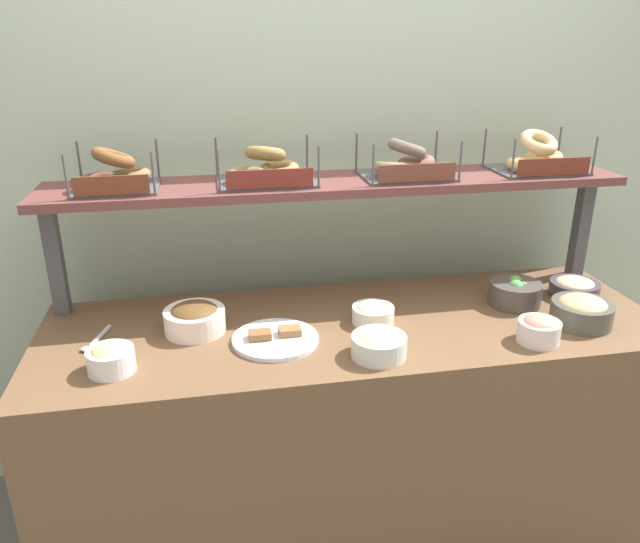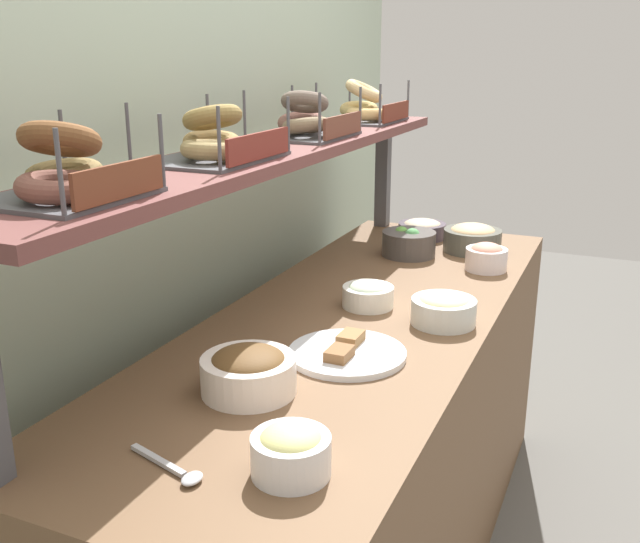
{
  "view_description": "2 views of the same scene",
  "coord_description": "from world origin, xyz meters",
  "px_view_note": "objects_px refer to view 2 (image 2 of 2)",
  "views": [
    {
      "loc": [
        -0.46,
        -1.77,
        1.76
      ],
      "look_at": [
        -0.11,
        0.04,
        1.03
      ],
      "focal_mm": 33.97,
      "sensor_mm": 36.0,
      "label": 1
    },
    {
      "loc": [
        -1.71,
        -0.64,
        1.53
      ],
      "look_at": [
        -0.21,
        0.02,
        1.02
      ],
      "focal_mm": 40.52,
      "sensor_mm": 36.0,
      "label": 2
    }
  ],
  "objects_px": {
    "bowl_scallion_spread": "(368,294)",
    "bagel_basket_everything": "(214,141)",
    "bowl_egg_salad": "(291,451)",
    "bowl_chocolate_spread": "(249,371)",
    "bagel_basket_poppy": "(306,121)",
    "bowl_tuna_salad": "(422,229)",
    "bowl_hummus": "(472,238)",
    "serving_plate_white": "(347,353)",
    "bagel_basket_plain": "(364,108)",
    "bowl_lox_spread": "(486,257)",
    "bagel_basket_cinnamon_raisin": "(64,173)",
    "bowl_veggie_mix": "(409,242)",
    "bowl_potato_salad": "(444,308)",
    "serving_spoon_near_plate": "(177,470)"
  },
  "relations": [
    {
      "from": "bowl_veggie_mix",
      "to": "serving_spoon_near_plate",
      "type": "xyz_separation_m",
      "value": [
        -1.44,
        -0.04,
        -0.04
      ]
    },
    {
      "from": "bowl_scallion_spread",
      "to": "bagel_basket_everything",
      "type": "bearing_deg",
      "value": 139.32
    },
    {
      "from": "bagel_basket_plain",
      "to": "bowl_potato_salad",
      "type": "bearing_deg",
      "value": -145.8
    },
    {
      "from": "bowl_potato_salad",
      "to": "serving_plate_white",
      "type": "distance_m",
      "value": 0.33
    },
    {
      "from": "bagel_basket_poppy",
      "to": "bowl_tuna_salad",
      "type": "bearing_deg",
      "value": -17.88
    },
    {
      "from": "bowl_lox_spread",
      "to": "bowl_veggie_mix",
      "type": "distance_m",
      "value": 0.28
    },
    {
      "from": "bowl_scallion_spread",
      "to": "bagel_basket_cinnamon_raisin",
      "type": "height_order",
      "value": "bagel_basket_cinnamon_raisin"
    },
    {
      "from": "bagel_basket_plain",
      "to": "bowl_veggie_mix",
      "type": "bearing_deg",
      "value": -123.41
    },
    {
      "from": "bowl_lox_spread",
      "to": "bagel_basket_plain",
      "type": "relative_size",
      "value": 0.41
    },
    {
      "from": "bowl_potato_salad",
      "to": "bowl_veggie_mix",
      "type": "bearing_deg",
      "value": 25.01
    },
    {
      "from": "serving_plate_white",
      "to": "bagel_basket_cinnamon_raisin",
      "type": "xyz_separation_m",
      "value": [
        -0.47,
        0.34,
        0.47
      ]
    },
    {
      "from": "serving_plate_white",
      "to": "serving_spoon_near_plate",
      "type": "xyz_separation_m",
      "value": [
        -0.56,
        0.08,
        -0.0
      ]
    },
    {
      "from": "bowl_egg_salad",
      "to": "bagel_basket_everything",
      "type": "bearing_deg",
      "value": 40.9
    },
    {
      "from": "bowl_hummus",
      "to": "bagel_basket_plain",
      "type": "relative_size",
      "value": 0.62
    },
    {
      "from": "serving_spoon_near_plate",
      "to": "bagel_basket_plain",
      "type": "bearing_deg",
      "value": 9.37
    },
    {
      "from": "bagel_basket_everything",
      "to": "bowl_veggie_mix",
      "type": "bearing_deg",
      "value": -14.69
    },
    {
      "from": "bowl_tuna_salad",
      "to": "bowl_hummus",
      "type": "bearing_deg",
      "value": -117.05
    },
    {
      "from": "bowl_egg_salad",
      "to": "serving_spoon_near_plate",
      "type": "height_order",
      "value": "bowl_egg_salad"
    },
    {
      "from": "bowl_lox_spread",
      "to": "bagel_basket_cinnamon_raisin",
      "type": "relative_size",
      "value": 0.49
    },
    {
      "from": "serving_spoon_near_plate",
      "to": "bagel_basket_everything",
      "type": "xyz_separation_m",
      "value": [
        0.58,
        0.26,
        0.47
      ]
    },
    {
      "from": "bagel_basket_plain",
      "to": "bowl_lox_spread",
      "type": "bearing_deg",
      "value": -112.85
    },
    {
      "from": "bowl_egg_salad",
      "to": "bowl_chocolate_spread",
      "type": "xyz_separation_m",
      "value": [
        0.24,
        0.21,
        0.0
      ]
    },
    {
      "from": "bowl_lox_spread",
      "to": "bagel_basket_poppy",
      "type": "xyz_separation_m",
      "value": [
        -0.29,
        0.5,
        0.43
      ]
    },
    {
      "from": "bowl_veggie_mix",
      "to": "bagel_basket_plain",
      "type": "relative_size",
      "value": 0.57
    },
    {
      "from": "bagel_basket_everything",
      "to": "bagel_basket_plain",
      "type": "height_order",
      "value": "bagel_basket_plain"
    },
    {
      "from": "bowl_egg_salad",
      "to": "bagel_basket_cinnamon_raisin",
      "type": "height_order",
      "value": "bagel_basket_cinnamon_raisin"
    },
    {
      "from": "bowl_egg_salad",
      "to": "bowl_veggie_mix",
      "type": "xyz_separation_m",
      "value": [
        1.36,
        0.21,
        0.0
      ]
    },
    {
      "from": "bowl_hummus",
      "to": "bagel_basket_poppy",
      "type": "distance_m",
      "value": 0.78
    },
    {
      "from": "bowl_chocolate_spread",
      "to": "bagel_basket_plain",
      "type": "bearing_deg",
      "value": 10.07
    },
    {
      "from": "bowl_scallion_spread",
      "to": "bowl_chocolate_spread",
      "type": "bearing_deg",
      "value": 175.35
    },
    {
      "from": "bowl_tuna_salad",
      "to": "bagel_basket_poppy",
      "type": "distance_m",
      "value": 0.78
    },
    {
      "from": "bowl_lox_spread",
      "to": "bowl_chocolate_spread",
      "type": "height_order",
      "value": "bowl_chocolate_spread"
    },
    {
      "from": "bowl_hummus",
      "to": "bowl_chocolate_spread",
      "type": "height_order",
      "value": "same"
    },
    {
      "from": "bowl_chocolate_spread",
      "to": "bagel_basket_poppy",
      "type": "height_order",
      "value": "bagel_basket_poppy"
    },
    {
      "from": "bowl_egg_salad",
      "to": "bagel_basket_poppy",
      "type": "xyz_separation_m",
      "value": [
        1.0,
        0.43,
        0.44
      ]
    },
    {
      "from": "bagel_basket_cinnamon_raisin",
      "to": "bowl_veggie_mix",
      "type": "bearing_deg",
      "value": -9.42
    },
    {
      "from": "bowl_lox_spread",
      "to": "bowl_egg_salad",
      "type": "height_order",
      "value": "bowl_lox_spread"
    },
    {
      "from": "bowl_chocolate_spread",
      "to": "bowl_scallion_spread",
      "type": "distance_m",
      "value": 0.59
    },
    {
      "from": "bowl_scallion_spread",
      "to": "bagel_basket_everything",
      "type": "xyz_separation_m",
      "value": [
        -0.32,
        0.27,
        0.44
      ]
    },
    {
      "from": "bowl_egg_salad",
      "to": "bagel_basket_everything",
      "type": "distance_m",
      "value": 0.79
    },
    {
      "from": "bowl_potato_salad",
      "to": "bagel_basket_everything",
      "type": "bearing_deg",
      "value": 118.96
    },
    {
      "from": "serving_plate_white",
      "to": "serving_spoon_near_plate",
      "type": "distance_m",
      "value": 0.57
    },
    {
      "from": "serving_plate_white",
      "to": "bagel_basket_plain",
      "type": "bearing_deg",
      "value": 18.63
    },
    {
      "from": "bagel_basket_cinnamon_raisin",
      "to": "serving_spoon_near_plate",
      "type": "bearing_deg",
      "value": -108.99
    },
    {
      "from": "bowl_veggie_mix",
      "to": "bagel_basket_plain",
      "type": "distance_m",
      "value": 0.51
    },
    {
      "from": "bowl_scallion_spread",
      "to": "bowl_lox_spread",
      "type": "bearing_deg",
      "value": -25.72
    },
    {
      "from": "bowl_egg_salad",
      "to": "bagel_basket_poppy",
      "type": "height_order",
      "value": "bagel_basket_poppy"
    },
    {
      "from": "bowl_scallion_spread",
      "to": "serving_plate_white",
      "type": "height_order",
      "value": "bowl_scallion_spread"
    },
    {
      "from": "bowl_chocolate_spread",
      "to": "bowl_veggie_mix",
      "type": "distance_m",
      "value": 1.12
    },
    {
      "from": "bagel_basket_cinnamon_raisin",
      "to": "bagel_basket_poppy",
      "type": "bearing_deg",
      "value": -0.19
    }
  ]
}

